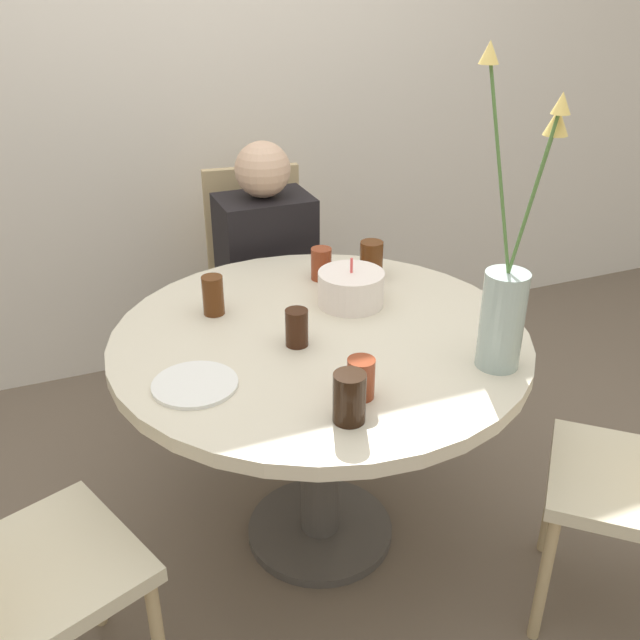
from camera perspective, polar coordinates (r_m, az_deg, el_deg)
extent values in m
plane|color=#6B5B4C|center=(2.41, 0.00, -16.63)|extent=(16.00, 16.00, 0.00)
cube|color=silver|center=(3.03, -10.08, 19.84)|extent=(8.00, 0.05, 2.60)
cylinder|color=beige|center=(1.98, 0.00, -1.54)|extent=(1.16, 1.16, 0.04)
cylinder|color=#4C4742|center=(2.18, 0.00, -9.72)|extent=(0.12, 0.12, 0.67)
cylinder|color=#4C4742|center=(2.40, 0.00, -16.37)|extent=(0.46, 0.46, 0.03)
cube|color=beige|center=(2.85, -4.52, 1.80)|extent=(0.45, 0.45, 0.04)
cube|color=tan|center=(2.92, -5.40, 7.73)|extent=(0.38, 0.08, 0.46)
cylinder|color=tan|center=(2.79, -7.10, -4.43)|extent=(0.03, 0.03, 0.43)
cylinder|color=tan|center=(2.85, -0.32, -3.52)|extent=(0.03, 0.03, 0.43)
cylinder|color=tan|center=(3.08, -8.08, -1.20)|extent=(0.03, 0.03, 0.43)
cylinder|color=tan|center=(3.13, -1.92, -0.43)|extent=(0.03, 0.03, 0.43)
cube|color=beige|center=(1.79, -21.42, -18.21)|extent=(0.52, 0.52, 0.04)
cylinder|color=tan|center=(2.11, -17.87, -18.20)|extent=(0.03, 0.03, 0.43)
cube|color=beige|center=(2.06, 23.51, -11.82)|extent=(0.56, 0.56, 0.04)
cylinder|color=tan|center=(2.33, 18.07, -13.22)|extent=(0.03, 0.03, 0.43)
cylinder|color=tan|center=(2.07, 17.47, -19.13)|extent=(0.03, 0.03, 0.43)
cylinder|color=white|center=(2.12, 2.50, 2.56)|extent=(0.20, 0.20, 0.10)
cylinder|color=#E54C4C|center=(2.09, 2.54, 4.39)|extent=(0.01, 0.01, 0.04)
cylinder|color=#9EB2AD|center=(1.82, 14.36, -0.02)|extent=(0.11, 0.11, 0.26)
cylinder|color=#4C7538|center=(1.71, 16.73, 9.75)|extent=(0.07, 0.03, 0.40)
cone|color=#EFCC66|center=(1.68, 18.79, 16.13)|extent=(0.04, 0.04, 0.05)
cylinder|color=#4C7538|center=(1.71, 14.16, 11.71)|extent=(0.06, 0.10, 0.49)
cone|color=#EFCC66|center=(1.68, 13.42, 20.14)|extent=(0.04, 0.04, 0.05)
cylinder|color=#4C7538|center=(1.73, 16.58, 9.18)|extent=(0.09, 0.01, 0.35)
cone|color=#EFCC66|center=(1.72, 18.44, 14.86)|extent=(0.06, 0.06, 0.06)
cylinder|color=white|center=(1.76, -9.97, -5.09)|extent=(0.21, 0.21, 0.01)
cylinder|color=#51280F|center=(2.30, 4.13, 4.86)|extent=(0.07, 0.07, 0.12)
cylinder|color=#51280F|center=(2.08, -8.55, 1.97)|extent=(0.06, 0.06, 0.12)
cylinder|color=maroon|center=(1.68, 3.29, -4.67)|extent=(0.07, 0.07, 0.10)
cylinder|color=black|center=(1.59, 2.36, -6.22)|extent=(0.07, 0.07, 0.12)
cylinder|color=#33190C|center=(1.89, -1.87, -0.61)|extent=(0.06, 0.06, 0.10)
cylinder|color=maroon|center=(2.28, 0.10, 4.52)|extent=(0.07, 0.07, 0.10)
cube|color=#383333|center=(2.88, -4.06, -2.74)|extent=(0.31, 0.24, 0.47)
cube|color=black|center=(2.68, -4.37, 5.52)|extent=(0.34, 0.24, 0.42)
sphere|color=#D1A889|center=(2.58, -4.61, 11.91)|extent=(0.20, 0.20, 0.20)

